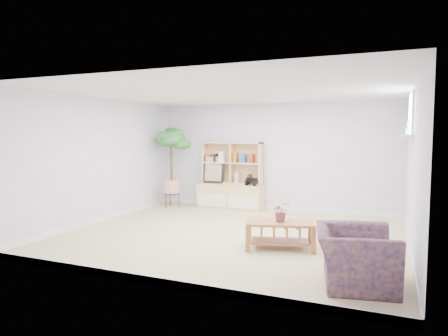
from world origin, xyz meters
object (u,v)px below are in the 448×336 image
at_px(storage_unit, 231,176).
at_px(coffee_table, 280,235).
at_px(floor_tree, 171,167).
at_px(armchair, 355,253).

xyz_separation_m(storage_unit, coffee_table, (1.88, -2.74, -0.56)).
height_order(coffee_table, floor_tree, floor_tree).
bearing_deg(storage_unit, armchair, -51.67).
bearing_deg(armchair, floor_tree, 41.20).
height_order(floor_tree, armchair, floor_tree).
distance_m(storage_unit, floor_tree, 1.40).
bearing_deg(storage_unit, coffee_table, -55.60).
bearing_deg(floor_tree, coffee_table, -36.30).
relative_size(storage_unit, armchair, 1.55).
bearing_deg(coffee_table, storage_unit, 108.24).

